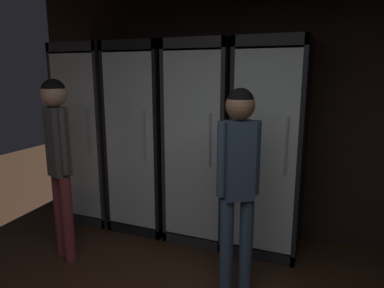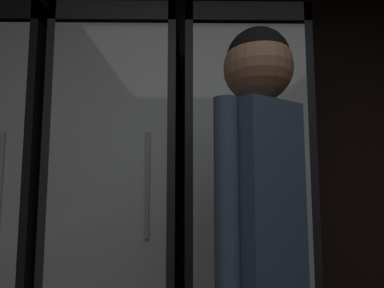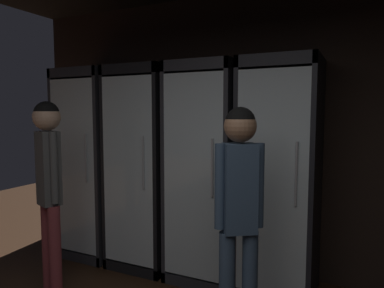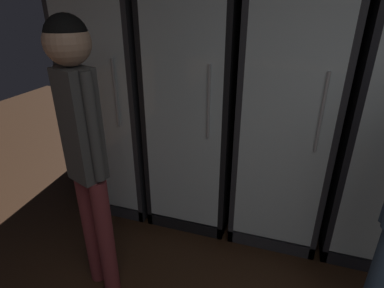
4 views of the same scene
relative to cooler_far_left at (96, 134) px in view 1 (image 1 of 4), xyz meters
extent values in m
cube|color=black|center=(2.09, 0.33, 0.38)|extent=(6.00, 0.06, 2.80)
cube|color=#2B2B30|center=(0.00, 0.26, 0.02)|extent=(0.65, 0.04, 2.08)
cube|color=#2B2B30|center=(-0.31, -0.04, 0.02)|extent=(0.04, 0.65, 2.08)
cube|color=#2B2B30|center=(0.30, -0.04, 0.02)|extent=(0.04, 0.65, 2.08)
cube|color=#2B2B30|center=(0.00, -0.04, 1.01)|extent=(0.65, 0.65, 0.10)
cube|color=#2B2B30|center=(0.00, -0.04, -0.97)|extent=(0.65, 0.65, 0.10)
cube|color=white|center=(0.00, 0.23, 0.02)|extent=(0.57, 0.02, 1.84)
cube|color=silver|center=(0.00, -0.36, 0.02)|extent=(0.57, 0.02, 1.84)
cylinder|color=#B2B2B7|center=(0.19, -0.38, 0.12)|extent=(0.02, 0.02, 0.50)
cube|color=silver|center=(0.00, -0.04, -0.90)|extent=(0.55, 0.57, 0.02)
cylinder|color=#9EAD99|center=(-0.18, 0.00, -0.80)|extent=(0.07, 0.07, 0.18)
cylinder|color=#9EAD99|center=(-0.18, 0.00, -0.66)|extent=(0.02, 0.02, 0.09)
cylinder|color=white|center=(-0.18, 0.00, -0.80)|extent=(0.07, 0.07, 0.05)
cylinder|color=brown|center=(-0.01, -0.05, -0.80)|extent=(0.08, 0.08, 0.18)
cylinder|color=brown|center=(-0.01, -0.05, -0.67)|extent=(0.03, 0.03, 0.07)
cylinder|color=tan|center=(-0.01, -0.05, -0.80)|extent=(0.08, 0.08, 0.06)
cylinder|color=#336B38|center=(0.19, -0.02, -0.78)|extent=(0.07, 0.07, 0.22)
cylinder|color=#336B38|center=(0.19, -0.02, -0.64)|extent=(0.02, 0.02, 0.07)
cylinder|color=#2D2D33|center=(0.19, -0.02, -0.79)|extent=(0.07, 0.07, 0.08)
cube|color=silver|center=(0.00, -0.04, -0.44)|extent=(0.55, 0.57, 0.02)
cylinder|color=brown|center=(-0.18, -0.03, -0.31)|extent=(0.07, 0.07, 0.24)
cylinder|color=brown|center=(-0.18, -0.03, -0.15)|extent=(0.03, 0.03, 0.09)
cylinder|color=tan|center=(-0.18, -0.03, -0.32)|extent=(0.08, 0.08, 0.06)
cylinder|color=#336B38|center=(0.00, -0.05, -0.33)|extent=(0.07, 0.07, 0.21)
cylinder|color=#336B38|center=(0.00, -0.05, -0.19)|extent=(0.03, 0.03, 0.08)
cylinder|color=tan|center=(0.00, -0.05, -0.36)|extent=(0.08, 0.08, 0.06)
cylinder|color=#336B38|center=(0.19, -0.06, -0.32)|extent=(0.07, 0.07, 0.24)
cylinder|color=#336B38|center=(0.19, -0.06, -0.16)|extent=(0.02, 0.02, 0.08)
cylinder|color=#2D2D33|center=(0.19, -0.06, -0.31)|extent=(0.08, 0.08, 0.07)
cube|color=silver|center=(0.00, -0.04, 0.02)|extent=(0.55, 0.57, 0.02)
cylinder|color=brown|center=(-0.14, -0.09, 0.13)|extent=(0.07, 0.07, 0.21)
cylinder|color=brown|center=(-0.14, -0.09, 0.27)|extent=(0.02, 0.02, 0.08)
cylinder|color=white|center=(-0.14, -0.09, 0.10)|extent=(0.07, 0.07, 0.08)
cylinder|color=#9EAD99|center=(0.14, -0.07, 0.13)|extent=(0.08, 0.08, 0.21)
cylinder|color=#9EAD99|center=(0.14, -0.07, 0.27)|extent=(0.02, 0.02, 0.08)
cylinder|color=#B2332D|center=(0.14, -0.07, 0.12)|extent=(0.08, 0.08, 0.06)
cube|color=silver|center=(0.00, -0.04, 0.47)|extent=(0.55, 0.57, 0.02)
cylinder|color=#336B38|center=(-0.21, -0.06, 0.58)|extent=(0.07, 0.07, 0.20)
cylinder|color=#336B38|center=(-0.21, -0.06, 0.72)|extent=(0.02, 0.02, 0.08)
cylinder|color=#B2332D|center=(-0.21, -0.06, 0.59)|extent=(0.07, 0.07, 0.05)
cylinder|color=black|center=(-0.07, -0.01, 0.59)|extent=(0.06, 0.06, 0.22)
cylinder|color=black|center=(-0.07, -0.01, 0.75)|extent=(0.02, 0.02, 0.09)
cylinder|color=#2D2D33|center=(-0.07, -0.01, 0.60)|extent=(0.07, 0.07, 0.08)
cylinder|color=#336B38|center=(0.07, -0.01, 0.59)|extent=(0.07, 0.07, 0.21)
cylinder|color=#336B38|center=(0.07, -0.01, 0.72)|extent=(0.02, 0.02, 0.06)
cylinder|color=white|center=(0.07, -0.01, 0.59)|extent=(0.07, 0.07, 0.07)
cylinder|color=brown|center=(0.21, -0.09, 0.60)|extent=(0.06, 0.06, 0.24)
cylinder|color=brown|center=(0.21, -0.09, 0.75)|extent=(0.02, 0.02, 0.06)
cylinder|color=tan|center=(0.21, -0.09, 0.57)|extent=(0.07, 0.07, 0.06)
cube|color=black|center=(0.70, 0.26, 0.02)|extent=(0.65, 0.04, 2.08)
cube|color=black|center=(0.39, -0.04, 0.02)|extent=(0.04, 0.65, 2.08)
cube|color=black|center=(1.00, -0.04, 0.02)|extent=(0.04, 0.65, 2.08)
cube|color=black|center=(0.70, -0.04, 1.01)|extent=(0.65, 0.65, 0.10)
cube|color=black|center=(0.70, -0.04, -0.97)|extent=(0.65, 0.65, 0.10)
cube|color=white|center=(0.70, 0.23, 0.02)|extent=(0.57, 0.02, 1.84)
cube|color=silver|center=(0.70, -0.36, 0.02)|extent=(0.57, 0.02, 1.84)
cylinder|color=#B2B2B7|center=(0.89, -0.38, 0.12)|extent=(0.02, 0.02, 0.50)
cube|color=silver|center=(0.70, -0.04, -0.90)|extent=(0.55, 0.57, 0.02)
cylinder|color=#194723|center=(0.50, 0.00, -0.78)|extent=(0.08, 0.08, 0.22)
cylinder|color=#194723|center=(0.50, 0.00, -0.63)|extent=(0.03, 0.03, 0.08)
cylinder|color=white|center=(0.50, 0.00, -0.79)|extent=(0.08, 0.08, 0.06)
cylinder|color=black|center=(0.62, -0.05, -0.78)|extent=(0.06, 0.06, 0.23)
cylinder|color=black|center=(0.62, -0.05, -0.62)|extent=(0.02, 0.02, 0.09)
cylinder|color=beige|center=(0.62, -0.05, -0.79)|extent=(0.07, 0.07, 0.08)
cylinder|color=gray|center=(0.77, -0.06, -0.77)|extent=(0.07, 0.07, 0.24)
cylinder|color=gray|center=(0.77, -0.06, -0.61)|extent=(0.02, 0.02, 0.09)
cylinder|color=white|center=(0.77, -0.06, -0.80)|extent=(0.07, 0.07, 0.07)
cylinder|color=#9EAD99|center=(0.91, -0.06, -0.77)|extent=(0.06, 0.06, 0.24)
cylinder|color=#9EAD99|center=(0.91, -0.06, -0.60)|extent=(0.02, 0.02, 0.10)
cylinder|color=white|center=(0.91, -0.06, -0.77)|extent=(0.07, 0.07, 0.08)
cube|color=silver|center=(0.70, -0.04, -0.29)|extent=(0.55, 0.57, 0.02)
cylinder|color=#194723|center=(0.51, -0.03, -0.18)|extent=(0.07, 0.07, 0.20)
cylinder|color=#194723|center=(0.51, -0.03, -0.04)|extent=(0.03, 0.03, 0.08)
cylinder|color=beige|center=(0.51, -0.03, -0.21)|extent=(0.07, 0.07, 0.05)
cylinder|color=black|center=(0.70, -0.09, -0.16)|extent=(0.06, 0.06, 0.24)
cylinder|color=black|center=(0.70, -0.09, -0.01)|extent=(0.02, 0.02, 0.06)
cylinder|color=#B2332D|center=(0.70, -0.09, -0.19)|extent=(0.07, 0.07, 0.08)
cylinder|color=gray|center=(0.88, 0.01, -0.18)|extent=(0.08, 0.08, 0.20)
cylinder|color=gray|center=(0.88, 0.01, -0.05)|extent=(0.02, 0.02, 0.06)
cylinder|color=#2D2D33|center=(0.88, 0.01, -0.19)|extent=(0.08, 0.08, 0.08)
cube|color=silver|center=(0.70, -0.04, 0.32)|extent=(0.55, 0.57, 0.02)
cylinder|color=brown|center=(0.51, -0.08, 0.43)|extent=(0.07, 0.07, 0.20)
cylinder|color=brown|center=(0.51, -0.08, 0.56)|extent=(0.02, 0.02, 0.06)
cylinder|color=white|center=(0.51, -0.08, 0.44)|extent=(0.07, 0.07, 0.07)
cylinder|color=#336B38|center=(0.69, -0.09, 0.44)|extent=(0.07, 0.07, 0.23)
cylinder|color=#336B38|center=(0.69, -0.09, 0.60)|extent=(0.03, 0.03, 0.07)
cylinder|color=tan|center=(0.69, -0.09, 0.43)|extent=(0.08, 0.08, 0.09)
cylinder|color=gray|center=(0.88, -0.02, 0.45)|extent=(0.07, 0.07, 0.24)
cylinder|color=gray|center=(0.88, -0.02, 0.59)|extent=(0.02, 0.02, 0.06)
cylinder|color=white|center=(0.88, -0.02, 0.41)|extent=(0.07, 0.07, 0.07)
cube|color=#2B2B30|center=(1.40, 0.26, 0.02)|extent=(0.65, 0.04, 2.08)
cube|color=#2B2B30|center=(1.09, -0.04, 0.02)|extent=(0.04, 0.65, 2.08)
cube|color=#2B2B30|center=(1.70, -0.04, 0.02)|extent=(0.04, 0.65, 2.08)
cube|color=#2B2B30|center=(1.40, -0.04, 1.01)|extent=(0.65, 0.65, 0.10)
cube|color=#2B2B30|center=(1.40, -0.04, -0.97)|extent=(0.65, 0.65, 0.10)
cube|color=white|center=(1.40, 0.23, 0.02)|extent=(0.57, 0.02, 1.84)
cube|color=silver|center=(1.40, -0.36, 0.02)|extent=(0.57, 0.02, 1.84)
cylinder|color=#B2B2B7|center=(1.59, -0.38, 0.12)|extent=(0.02, 0.02, 0.50)
cube|color=silver|center=(1.40, -0.04, -0.90)|extent=(0.55, 0.57, 0.02)
cylinder|color=#194723|center=(1.20, -0.04, -0.77)|extent=(0.08, 0.08, 0.24)
cylinder|color=#194723|center=(1.20, -0.04, -0.60)|extent=(0.03, 0.03, 0.10)
cylinder|color=#B2332D|center=(1.20, -0.04, -0.80)|extent=(0.08, 0.08, 0.09)
cylinder|color=black|center=(1.40, -0.09, -0.79)|extent=(0.07, 0.07, 0.20)
cylinder|color=black|center=(1.40, -0.09, -0.65)|extent=(0.02, 0.02, 0.09)
cylinder|color=#B2332D|center=(1.40, -0.09, -0.80)|extent=(0.07, 0.07, 0.07)
cylinder|color=#194723|center=(1.58, -0.06, -0.79)|extent=(0.07, 0.07, 0.19)
cylinder|color=#194723|center=(1.58, -0.06, -0.66)|extent=(0.03, 0.03, 0.08)
cylinder|color=tan|center=(1.58, -0.06, -0.81)|extent=(0.07, 0.07, 0.06)
cube|color=silver|center=(1.40, -0.04, -0.29)|extent=(0.55, 0.57, 0.02)
cylinder|color=#336B38|center=(1.26, -0.03, -0.19)|extent=(0.06, 0.06, 0.18)
cylinder|color=#336B38|center=(1.26, -0.03, -0.05)|extent=(0.02, 0.02, 0.10)
cylinder|color=#2D2D33|center=(1.26, -0.03, -0.20)|extent=(0.07, 0.07, 0.05)
cylinder|color=#9EAD99|center=(1.54, -0.04, -0.18)|extent=(0.06, 0.06, 0.20)
cylinder|color=#9EAD99|center=(1.54, -0.04, -0.05)|extent=(0.02, 0.02, 0.07)
cylinder|color=white|center=(1.54, -0.04, -0.17)|extent=(0.07, 0.07, 0.07)
cube|color=silver|center=(1.40, -0.04, 0.32)|extent=(0.55, 0.57, 0.02)
cylinder|color=#336B38|center=(1.19, -0.04, 0.43)|extent=(0.07, 0.07, 0.21)
cylinder|color=#336B38|center=(1.19, -0.04, 0.58)|extent=(0.03, 0.03, 0.08)
cylinder|color=#2D2D33|center=(1.19, -0.04, 0.43)|extent=(0.08, 0.08, 0.08)
cylinder|color=black|center=(1.34, 0.00, 0.42)|extent=(0.08, 0.08, 0.19)
cylinder|color=black|center=(1.34, 0.00, 0.55)|extent=(0.03, 0.03, 0.08)
cylinder|color=white|center=(1.34, 0.00, 0.40)|extent=(0.08, 0.08, 0.05)
cylinder|color=gray|center=(1.46, -0.09, 0.42)|extent=(0.07, 0.07, 0.18)
cylinder|color=gray|center=(1.46, -0.09, 0.56)|extent=(0.02, 0.02, 0.09)
cylinder|color=#2D2D33|center=(1.46, -0.09, 0.42)|extent=(0.07, 0.07, 0.05)
cylinder|color=gray|center=(1.61, 0.00, 0.42)|extent=(0.07, 0.07, 0.19)
cylinder|color=gray|center=(1.61, 0.00, 0.55)|extent=(0.03, 0.03, 0.07)
cylinder|color=#2D2D33|center=(1.61, 0.00, 0.42)|extent=(0.07, 0.07, 0.05)
cube|color=black|center=(2.09, 0.26, 0.02)|extent=(0.65, 0.04, 2.08)
cube|color=black|center=(1.79, -0.04, 0.02)|extent=(0.04, 0.65, 2.08)
cube|color=black|center=(2.40, -0.04, 0.02)|extent=(0.04, 0.65, 2.08)
cube|color=black|center=(2.09, -0.04, 1.01)|extent=(0.65, 0.65, 0.10)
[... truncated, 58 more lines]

